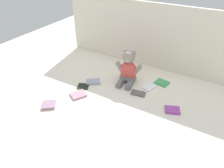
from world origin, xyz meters
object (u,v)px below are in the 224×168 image
object	(u,v)px
book_case_0	(93,82)
book_case_6	(138,93)
book_case_7	(78,95)
book_case_1	(49,105)
teddy_bear	(128,70)
book_case_5	(149,87)
book_case_3	(83,86)
book_case_4	(172,110)
book_case_2	(162,83)

from	to	relation	value
book_case_0	book_case_6	xyz separation A→B (m)	(0.39, 0.04, -0.00)
book_case_7	book_case_1	bearing A→B (deg)	91.77
teddy_bear	book_case_6	distance (m)	0.22
book_case_0	book_case_5	xyz separation A→B (m)	(0.43, 0.17, -0.00)
teddy_bear	book_case_3	xyz separation A→B (m)	(-0.28, -0.26, -0.10)
book_case_1	book_case_3	bearing A→B (deg)	131.10
book_case_0	book_case_1	distance (m)	0.42
book_case_4	book_case_5	distance (m)	0.31
book_case_4	book_case_5	bearing A→B (deg)	-149.06
teddy_bear	book_case_5	distance (m)	0.22
book_case_7	book_case_0	bearing A→B (deg)	-60.09
book_case_5	book_case_4	bearing A→B (deg)	158.57
book_case_0	book_case_4	distance (m)	0.68
book_case_1	book_case_6	size ratio (longest dim) A/B	0.86
book_case_0	book_case_3	distance (m)	0.10
teddy_bear	book_case_0	bearing A→B (deg)	-154.43
book_case_4	book_case_6	distance (m)	0.29
book_case_2	book_case_4	world-z (taller)	book_case_4
teddy_bear	book_case_1	bearing A→B (deg)	-130.79
book_case_5	book_case_7	bearing A→B (deg)	57.14
book_case_6	teddy_bear	bearing A→B (deg)	-137.97
book_case_2	book_case_4	bearing A→B (deg)	-139.41
book_case_3	book_case_6	bearing A→B (deg)	83.97
book_case_3	book_case_5	world-z (taller)	book_case_5
book_case_5	book_case_6	world-z (taller)	book_case_5
book_case_5	book_case_3	bearing A→B (deg)	45.05
book_case_3	book_case_1	bearing A→B (deg)	-35.46
book_case_7	book_case_5	bearing A→B (deg)	-109.42
teddy_bear	book_case_4	size ratio (longest dim) A/B	2.78
book_case_0	book_case_2	size ratio (longest dim) A/B	1.10
book_case_4	book_case_5	size ratio (longest dim) A/B	0.89
book_case_0	book_case_6	world-z (taller)	book_case_0
teddy_bear	book_case_6	xyz separation A→B (m)	(0.15, -0.13, -0.10)
book_case_0	book_case_3	xyz separation A→B (m)	(-0.04, -0.09, -0.00)
book_case_7	book_case_6	bearing A→B (deg)	-117.79
book_case_2	book_case_5	world-z (taller)	same
book_case_4	book_case_7	size ratio (longest dim) A/B	0.91
book_case_1	book_case_7	size ratio (longest dim) A/B	0.85
book_case_3	book_case_4	size ratio (longest dim) A/B	0.89
book_case_4	book_case_2	bearing A→B (deg)	-170.90
book_case_6	book_case_7	bearing A→B (deg)	-66.45
book_case_1	book_case_5	distance (m)	0.79
book_case_0	book_case_1	xyz separation A→B (m)	(-0.11, -0.41, 0.00)
book_case_4	teddy_bear	bearing A→B (deg)	-134.71
book_case_4	book_case_6	world-z (taller)	book_case_4
book_case_0	book_case_3	size ratio (longest dim) A/B	1.26
book_case_3	book_case_4	world-z (taller)	book_case_4
book_case_2	book_case_7	distance (m)	0.70
book_case_4	book_case_5	world-z (taller)	book_case_4
book_case_1	book_case_3	size ratio (longest dim) A/B	1.04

